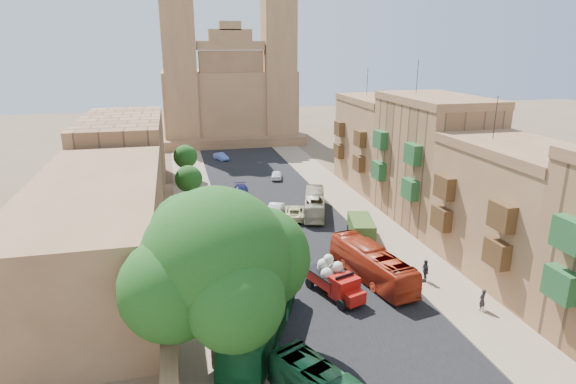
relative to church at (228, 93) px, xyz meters
name	(u,v)px	position (x,y,z in m)	size (l,w,h in m)	color
ground	(392,384)	(0.00, -78.61, -9.52)	(260.00, 260.00, 0.00)	brown
road_surface	(280,215)	(0.00, -48.61, -9.51)	(14.00, 140.00, 0.01)	black
sidewalk_east	(357,209)	(9.50, -48.61, -9.51)	(5.00, 140.00, 0.01)	#836D56
sidewalk_west	(197,222)	(-9.50, -48.61, -9.51)	(5.00, 140.00, 0.01)	#836D56
kerb_east	(337,210)	(7.00, -48.61, -9.46)	(0.25, 140.00, 0.12)	#836D56
kerb_west	(220,219)	(-7.00, -48.61, -9.46)	(0.25, 140.00, 0.12)	#836D56
townhouse_b	(515,211)	(15.95, -67.61, -3.86)	(9.00, 14.00, 14.90)	olive
townhouse_c	(431,159)	(15.95, -53.61, -2.61)	(9.00, 14.00, 17.40)	#956944
townhouse_d	(379,142)	(15.95, -39.61, -3.36)	(9.00, 14.00, 15.90)	olive
west_wall	(169,253)	(-12.50, -58.61, -8.62)	(1.00, 40.00, 1.80)	olive
west_building_low	(98,232)	(-18.00, -60.61, -5.32)	(10.00, 28.00, 8.40)	brown
west_building_mid	(124,155)	(-18.00, -34.61, -4.52)	(10.00, 22.00, 10.00)	#956944
church	(228,93)	(0.00, 0.00, 0.00)	(28.00, 22.50, 36.30)	olive
ficus_tree	(218,266)	(-9.40, -74.61, -2.78)	(11.40, 10.49, 11.40)	#3A291D
street_tree_a	(202,268)	(-10.00, -66.61, -6.63)	(2.81, 2.81, 4.32)	#3A291D
street_tree_b	(193,209)	(-10.00, -54.61, -5.92)	(3.49, 3.49, 5.37)	#3A291D
street_tree_c	(189,179)	(-10.00, -42.61, -6.12)	(3.29, 3.29, 5.07)	#3A291D
street_tree_d	(185,157)	(-10.00, -30.61, -6.00)	(3.41, 3.41, 5.24)	#3A291D
red_truck	(335,279)	(0.09, -67.91, -8.11)	(3.70, 5.77, 3.19)	#A4120C
olive_pickup	(361,229)	(6.50, -57.40, -8.49)	(3.27, 5.42, 2.09)	#3D5A21
bus_green_north	(261,316)	(-6.50, -72.21, -7.91)	(2.69, 11.52, 3.21)	#135527
bus_red_east	(372,264)	(4.00, -66.01, -8.10)	(2.38, 10.19, 2.84)	#AA2E15
bus_cream_east	(315,204)	(4.00, -49.17, -8.24)	(2.14, 9.17, 2.55)	#B9B091
car_blue_a	(265,258)	(-4.13, -61.04, -8.93)	(1.38, 3.43, 1.17)	teal
car_white_a	(275,211)	(-0.67, -48.89, -8.81)	(1.48, 4.26, 1.40)	white
car_cream	(295,212)	(1.42, -49.94, -8.81)	(2.34, 5.08, 1.41)	beige
car_dkblue	(241,191)	(-3.34, -40.33, -8.83)	(1.91, 4.69, 1.36)	#131648
car_white_b	(276,175)	(2.94, -33.00, -8.88)	(1.49, 3.71, 1.26)	white
car_blue_b	(221,157)	(-3.77, -18.69, -8.92)	(1.26, 3.61, 1.19)	#4C6EC2
pedestrian_a	(482,300)	(10.04, -72.56, -8.66)	(0.62, 0.41, 1.70)	#262427
pedestrian_c	(425,271)	(8.19, -67.42, -8.54)	(1.14, 0.48, 1.95)	#2B2A2F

